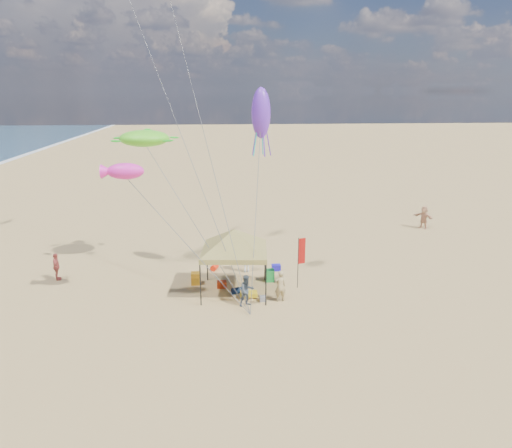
% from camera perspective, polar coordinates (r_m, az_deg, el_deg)
% --- Properties ---
extents(ground, '(280.00, 280.00, 0.00)m').
position_cam_1_polar(ground, '(23.33, 0.65, -11.53)').
color(ground, tan).
rests_on(ground, ground).
extents(canopy_tent, '(6.77, 6.77, 4.19)m').
position_cam_1_polar(canopy_tent, '(25.14, -2.66, -0.92)').
color(canopy_tent, black).
rests_on(canopy_tent, ground).
extents(feather_flag, '(0.44, 0.16, 2.96)m').
position_cam_1_polar(feather_flag, '(26.32, 5.44, -3.66)').
color(feather_flag, black).
rests_on(feather_flag, ground).
extents(cooler_red, '(0.54, 0.38, 0.38)m').
position_cam_1_polar(cooler_red, '(26.87, -4.16, -7.30)').
color(cooler_red, '#AA2D0D').
rests_on(cooler_red, ground).
extents(cooler_blue, '(0.54, 0.38, 0.38)m').
position_cam_1_polar(cooler_blue, '(29.28, 2.45, -5.28)').
color(cooler_blue, '#1F16BA').
rests_on(cooler_blue, ground).
extents(bag_navy, '(0.69, 0.54, 0.36)m').
position_cam_1_polar(bag_navy, '(26.07, -2.29, -8.04)').
color(bag_navy, black).
rests_on(bag_navy, ground).
extents(bag_orange, '(0.54, 0.69, 0.36)m').
position_cam_1_polar(bag_orange, '(29.46, -5.04, -5.22)').
color(bag_orange, '#FF2C0E').
rests_on(bag_orange, ground).
extents(chair_green, '(0.50, 0.50, 0.70)m').
position_cam_1_polar(chair_green, '(27.63, 1.66, -6.23)').
color(chair_green, green).
rests_on(chair_green, ground).
extents(chair_yellow, '(0.50, 0.50, 0.70)m').
position_cam_1_polar(chair_yellow, '(27.41, -7.32, -6.55)').
color(chair_yellow, orange).
rests_on(chair_yellow, ground).
extents(crate_grey, '(0.34, 0.30, 0.28)m').
position_cam_1_polar(crate_grey, '(25.20, 0.85, -9.00)').
color(crate_grey, gray).
rests_on(crate_grey, ground).
extents(beach_cart, '(0.90, 0.50, 0.24)m').
position_cam_1_polar(beach_cart, '(25.57, -0.87, -8.48)').
color(beach_cart, yellow).
rests_on(beach_cart, ground).
extents(person_near_a, '(0.70, 0.54, 1.71)m').
position_cam_1_polar(person_near_a, '(24.94, 2.94, -7.50)').
color(person_near_a, tan).
rests_on(person_near_a, ground).
extents(person_near_b, '(1.00, 0.92, 1.68)m').
position_cam_1_polar(person_near_b, '(24.42, -1.12, -8.05)').
color(person_near_b, '#39454F').
rests_on(person_near_b, ground).
extents(person_near_c, '(1.20, 0.82, 1.71)m').
position_cam_1_polar(person_near_c, '(28.82, -1.18, -4.21)').
color(person_near_c, white).
rests_on(person_near_c, ground).
extents(person_far_a, '(0.59, 1.02, 1.64)m').
position_cam_1_polar(person_far_a, '(29.98, -22.99, -4.78)').
color(person_far_a, '#B54D45').
rests_on(person_far_a, ground).
extents(person_far_c, '(1.43, 1.70, 1.84)m').
position_cam_1_polar(person_far_c, '(40.27, 19.63, 0.78)').
color(person_far_c, tan).
rests_on(person_far_c, ground).
extents(turtle_kite, '(3.24, 2.75, 0.97)m').
position_cam_1_polar(turtle_kite, '(28.78, -13.36, 10.05)').
color(turtle_kite, '#5DE426').
rests_on(turtle_kite, ground).
extents(fish_kite, '(1.98, 1.50, 0.79)m').
position_cam_1_polar(fish_kite, '(23.50, -15.52, 6.18)').
color(fish_kite, '#FF28BA').
rests_on(fish_kite, ground).
extents(squid_kite, '(1.31, 1.31, 2.69)m').
position_cam_1_polar(squid_kite, '(25.88, 0.61, 13.27)').
color(squid_kite, '#6F2ED5').
rests_on(squid_kite, ground).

